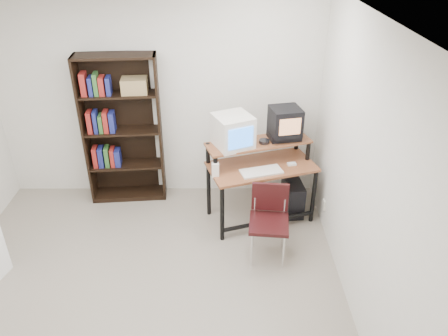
{
  "coord_description": "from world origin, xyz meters",
  "views": [
    {
      "loc": [
        0.79,
        -3.1,
        3.2
      ],
      "look_at": [
        0.81,
        1.1,
        0.83
      ],
      "focal_mm": 35.0,
      "sensor_mm": 36.0,
      "label": 1
    }
  ],
  "objects_px": {
    "computer_desk": "(261,168)",
    "crt_tv": "(285,121)",
    "crt_monitor": "(233,131)",
    "school_chair": "(269,215)",
    "bookshelf": "(123,128)",
    "pc_tower": "(293,197)"
  },
  "relations": [
    {
      "from": "pc_tower",
      "to": "bookshelf",
      "type": "height_order",
      "value": "bookshelf"
    },
    {
      "from": "crt_tv",
      "to": "school_chair",
      "type": "xyz_separation_m",
      "value": [
        -0.23,
        -0.86,
        -0.7
      ]
    },
    {
      "from": "crt_monitor",
      "to": "bookshelf",
      "type": "relative_size",
      "value": 0.27
    },
    {
      "from": "computer_desk",
      "to": "crt_monitor",
      "type": "distance_m",
      "value": 0.57
    },
    {
      "from": "computer_desk",
      "to": "crt_monitor",
      "type": "bearing_deg",
      "value": 159.68
    },
    {
      "from": "crt_tv",
      "to": "bookshelf",
      "type": "distance_m",
      "value": 2.01
    },
    {
      "from": "school_chair",
      "to": "crt_monitor",
      "type": "bearing_deg",
      "value": 124.64
    },
    {
      "from": "school_chair",
      "to": "bookshelf",
      "type": "relative_size",
      "value": 0.43
    },
    {
      "from": "crt_tv",
      "to": "pc_tower",
      "type": "bearing_deg",
      "value": -31.81
    },
    {
      "from": "computer_desk",
      "to": "crt_tv",
      "type": "bearing_deg",
      "value": 15.03
    },
    {
      "from": "crt_monitor",
      "to": "pc_tower",
      "type": "bearing_deg",
      "value": -16.7
    },
    {
      "from": "crt_monitor",
      "to": "crt_tv",
      "type": "height_order",
      "value": "crt_tv"
    },
    {
      "from": "crt_monitor",
      "to": "pc_tower",
      "type": "relative_size",
      "value": 1.16
    },
    {
      "from": "crt_monitor",
      "to": "school_chair",
      "type": "bearing_deg",
      "value": -86.2
    },
    {
      "from": "crt_monitor",
      "to": "pc_tower",
      "type": "distance_m",
      "value": 1.22
    },
    {
      "from": "pc_tower",
      "to": "bookshelf",
      "type": "relative_size",
      "value": 0.24
    },
    {
      "from": "pc_tower",
      "to": "computer_desk",
      "type": "bearing_deg",
      "value": -170.36
    },
    {
      "from": "crt_monitor",
      "to": "crt_tv",
      "type": "relative_size",
      "value": 1.32
    },
    {
      "from": "computer_desk",
      "to": "school_chair",
      "type": "relative_size",
      "value": 1.65
    },
    {
      "from": "pc_tower",
      "to": "crt_tv",
      "type": "bearing_deg",
      "value": 153.83
    },
    {
      "from": "pc_tower",
      "to": "school_chair",
      "type": "bearing_deg",
      "value": -121.79
    },
    {
      "from": "crt_tv",
      "to": "crt_monitor",
      "type": "bearing_deg",
      "value": -176.67
    }
  ]
}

